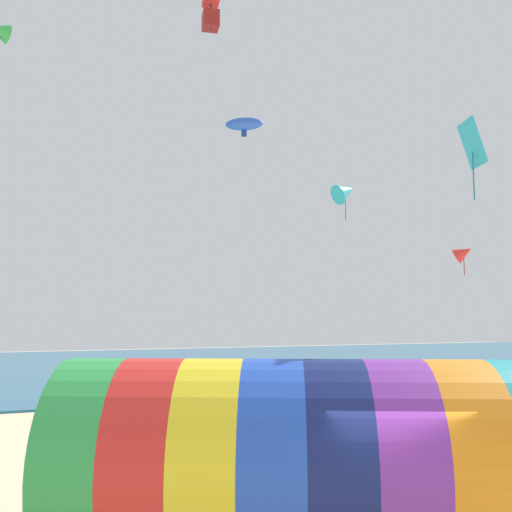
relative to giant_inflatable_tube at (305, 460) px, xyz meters
name	(u,v)px	position (x,y,z in m)	size (l,w,h in m)	color
sea	(100,366)	(0.97, 36.51, -1.50)	(120.00, 40.00, 0.10)	#236084
giant_inflatable_tube	(305,460)	(0.00, 0.00, 0.00)	(8.09, 5.89, 3.10)	green
kite_blue_parafoil	(244,124)	(3.35, 11.82, 9.62)	(1.61, 1.31, 0.82)	blue
kite_cyan_delta	(345,192)	(6.03, 8.83, 6.56)	(1.04, 0.83, 1.47)	#2DB2C6
kite_cyan_diamond	(472,145)	(5.20, 1.77, 6.13)	(0.55, 0.82, 1.84)	#2DB2C6
kite_red_delta	(464,253)	(11.44, 9.18, 4.67)	(1.03, 1.06, 1.29)	red
kite_red_box	(211,8)	(1.15, 9.10, 12.45)	(0.61, 0.61, 1.54)	red
bystander_mid_beach	(426,420)	(6.51, 5.41, -0.71)	(0.37, 0.42, 1.65)	black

